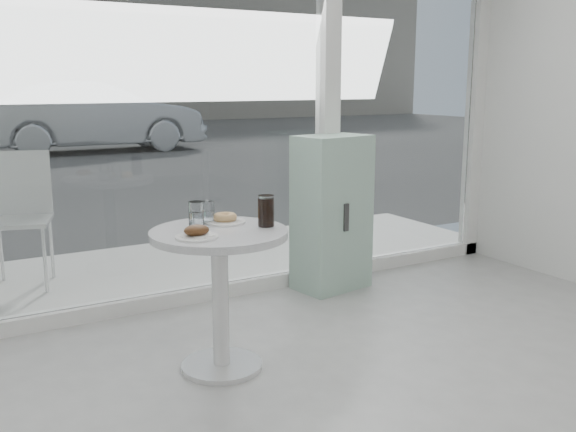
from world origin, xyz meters
TOP-DOWN VIEW (x-y plane):
  - storefront at (0.07, 3.00)m, footprint 5.00×0.14m
  - main_table at (-0.50, 1.90)m, footprint 0.72×0.72m
  - patio_deck at (0.00, 3.80)m, footprint 5.60×1.60m
  - street at (0.00, 16.00)m, footprint 40.00×24.00m
  - mint_cabinet at (0.80, 2.78)m, footprint 0.58×0.43m
  - patio_chair at (-1.20, 3.88)m, footprint 0.53×0.53m
  - car_silver at (1.68, 13.56)m, footprint 4.74×1.70m
  - plate_fritter at (-0.66, 1.80)m, footprint 0.21×0.21m
  - plate_donut at (-0.40, 2.04)m, footprint 0.22×0.22m
  - water_tumbler_a at (-0.56, 2.05)m, footprint 0.08×0.08m
  - water_tumbler_b at (-0.48, 2.09)m, footprint 0.08×0.08m
  - cola_glass at (-0.24, 1.86)m, footprint 0.09×0.09m

SIDE VIEW (x-z plane):
  - street at x=0.00m, z-range 0.00..0.00m
  - patio_deck at x=0.00m, z-range 0.00..0.05m
  - main_table at x=-0.50m, z-range 0.17..0.94m
  - mint_cabinet at x=0.80m, z-range 0.00..1.15m
  - patio_chair at x=-1.20m, z-range 0.12..1.10m
  - car_silver at x=1.68m, z-range 0.00..1.55m
  - plate_donut at x=-0.40m, z-range 0.76..0.82m
  - plate_fritter at x=-0.66m, z-range 0.76..0.83m
  - water_tumbler_b at x=-0.48m, z-range 0.76..0.88m
  - water_tumbler_a at x=-0.56m, z-range 0.76..0.89m
  - cola_glass at x=-0.24m, z-range 0.77..0.93m
  - storefront at x=0.07m, z-range 0.21..3.21m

